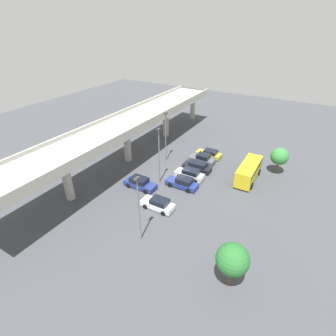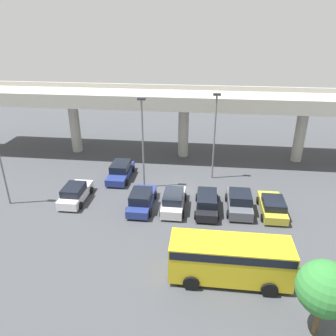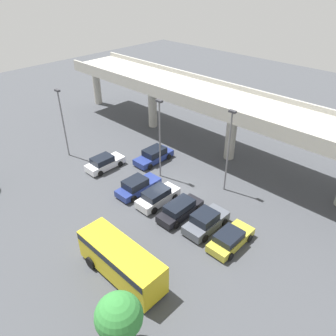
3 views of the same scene
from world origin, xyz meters
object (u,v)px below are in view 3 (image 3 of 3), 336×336
(parked_car_3, at_px, (158,197))
(tree_front_centre, at_px, (119,316))
(parked_car_0, at_px, (104,163))
(shuttle_bus, at_px, (121,259))
(parked_car_4, at_px, (180,209))
(lamp_post_near_aisle, at_px, (62,118))
(lamp_post_by_overpass, at_px, (229,146))
(parked_car_5, at_px, (206,221))
(parked_car_6, at_px, (230,239))
(parked_car_2, at_px, (138,186))
(lamp_post_mid_lot, at_px, (160,134))
(parked_car_1, at_px, (154,156))

(parked_car_3, relative_size, tree_front_centre, 1.02)
(parked_car_0, height_order, parked_car_3, parked_car_3)
(shuttle_bus, bearing_deg, parked_car_4, 100.13)
(lamp_post_near_aisle, height_order, lamp_post_by_overpass, lamp_post_by_overpass)
(parked_car_5, height_order, parked_car_6, parked_car_5)
(parked_car_2, xyz_separation_m, lamp_post_mid_lot, (-0.47, 3.67, 4.24))
(parked_car_1, distance_m, parked_car_6, 14.91)
(parked_car_3, relative_size, parked_car_6, 1.02)
(tree_front_centre, bearing_deg, lamp_post_by_overpass, 106.26)
(parked_car_0, relative_size, parked_car_1, 0.91)
(parked_car_1, relative_size, tree_front_centre, 1.11)
(lamp_post_mid_lot, xyz_separation_m, lamp_post_by_overpass, (6.45, 2.71, -0.02))
(parked_car_3, distance_m, shuttle_bus, 8.91)
(shuttle_bus, height_order, lamp_post_mid_lot, lamp_post_mid_lot)
(tree_front_centre, bearing_deg, shuttle_bus, 140.65)
(lamp_post_by_overpass, bearing_deg, tree_front_centre, -73.74)
(lamp_post_near_aisle, bearing_deg, parked_car_2, 3.55)
(parked_car_0, xyz_separation_m, parked_car_6, (16.88, -0.13, -0.05))
(parked_car_6, bearing_deg, lamp_post_mid_lot, 73.53)
(parked_car_0, height_order, parked_car_2, parked_car_2)
(lamp_post_mid_lot, bearing_deg, parked_car_2, -82.78)
(parked_car_4, height_order, shuttle_bus, shuttle_bus)
(parked_car_6, bearing_deg, parked_car_4, 91.27)
(lamp_post_mid_lot, bearing_deg, parked_car_4, -30.16)
(parked_car_1, bearing_deg, parked_car_5, 66.93)
(parked_car_6, height_order, lamp_post_by_overpass, lamp_post_by_overpass)
(parked_car_2, height_order, parked_car_3, parked_car_2)
(shuttle_bus, bearing_deg, tree_front_centre, -39.35)
(lamp_post_near_aisle, bearing_deg, tree_front_centre, -24.63)
(parked_car_5, distance_m, lamp_post_by_overpass, 7.54)
(parked_car_2, distance_m, lamp_post_by_overpass, 9.72)
(parked_car_1, relative_size, lamp_post_mid_lot, 0.57)
(lamp_post_by_overpass, bearing_deg, shuttle_bus, -86.22)
(parked_car_1, xyz_separation_m, tree_front_centre, (14.25, -16.45, 2.28))
(parked_car_0, distance_m, parked_car_3, 8.72)
(parked_car_1, xyz_separation_m, lamp_post_mid_lot, (2.71, -1.69, 4.25))
(lamp_post_near_aisle, bearing_deg, lamp_post_mid_lot, 21.60)
(parked_car_1, xyz_separation_m, lamp_post_by_overpass, (9.16, 1.03, 4.23))
(shuttle_bus, distance_m, lamp_post_near_aisle, 19.97)
(parked_car_0, distance_m, lamp_post_near_aisle, 6.93)
(lamp_post_mid_lot, height_order, tree_front_centre, lamp_post_mid_lot)
(parked_car_6, xyz_separation_m, lamp_post_mid_lot, (-11.33, 3.35, 4.32))
(tree_front_centre, bearing_deg, lamp_post_near_aisle, 155.37)
(parked_car_5, bearing_deg, parked_car_4, 96.60)
(lamp_post_by_overpass, distance_m, tree_front_centre, 18.30)
(parked_car_5, relative_size, lamp_post_by_overpass, 0.51)
(parked_car_4, relative_size, shuttle_bus, 0.64)
(parked_car_0, xyz_separation_m, lamp_post_by_overpass, (12.00, 5.94, 4.25))
(tree_front_centre, bearing_deg, parked_car_0, 145.98)
(parked_car_6, relative_size, tree_front_centre, 1.00)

